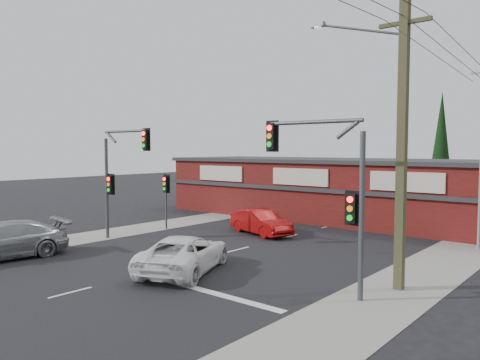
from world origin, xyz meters
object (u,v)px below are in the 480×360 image
Objects in this scene: red_sedan at (261,222)px; utility_pole at (398,135)px; white_suv at (184,253)px; shop_building at (343,188)px; silver_suv at (1,241)px.

utility_pole is at bearing -101.39° from red_sedan.
red_sedan is (-2.62, 8.49, -0.02)m from white_suv.
shop_building is 2.73× the size of utility_pole.
utility_pole is at bearing -56.24° from shop_building.
white_suv is at bearing -146.22° from red_sedan.
utility_pole is (15.24, 6.95, 4.57)m from silver_suv.
shop_building is (5.88, 20.95, 1.31)m from silver_suv.
silver_suv is at bearing -105.68° from shop_building.
shop_building is (-1.94, 17.14, 1.40)m from white_suv.
silver_suv is 17.36m from utility_pole.
red_sedan is 12.29m from utility_pole.
red_sedan is at bearing -97.04° from white_suv.
utility_pole is (10.03, -5.34, 4.68)m from red_sedan.
silver_suv is (-7.82, -3.81, 0.09)m from white_suv.
shop_building is at bearing -107.71° from white_suv.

